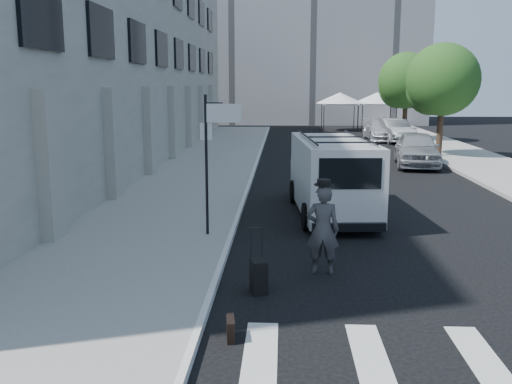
# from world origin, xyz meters

# --- Properties ---
(ground) EXTENTS (120.00, 120.00, 0.00)m
(ground) POSITION_xyz_m (0.00, 0.00, 0.00)
(ground) COLOR black
(ground) RESTS_ON ground
(sidewalk_left) EXTENTS (4.50, 48.00, 0.15)m
(sidewalk_left) POSITION_xyz_m (-4.25, 16.00, 0.07)
(sidewalk_left) COLOR gray
(sidewalk_left) RESTS_ON ground
(sidewalk_right) EXTENTS (4.00, 56.00, 0.15)m
(sidewalk_right) POSITION_xyz_m (9.00, 20.00, 0.07)
(sidewalk_right) COLOR gray
(sidewalk_right) RESTS_ON ground
(building_left) EXTENTS (10.00, 44.00, 12.00)m
(building_left) POSITION_xyz_m (-11.50, 18.00, 6.00)
(building_left) COLOR gray
(building_left) RESTS_ON ground
(sign_pole) EXTENTS (1.03, 0.07, 3.50)m
(sign_pole) POSITION_xyz_m (-2.36, 3.20, 2.65)
(sign_pole) COLOR black
(sign_pole) RESTS_ON sidewalk_left
(tree_near) EXTENTS (3.80, 3.83, 6.03)m
(tree_near) POSITION_xyz_m (7.50, 20.15, 3.97)
(tree_near) COLOR black
(tree_near) RESTS_ON ground
(tree_far) EXTENTS (3.80, 3.83, 6.03)m
(tree_far) POSITION_xyz_m (7.50, 29.15, 3.97)
(tree_far) COLOR black
(tree_far) RESTS_ON ground
(tent_left) EXTENTS (4.00, 4.00, 3.20)m
(tent_left) POSITION_xyz_m (4.00, 38.00, 2.71)
(tent_left) COLOR black
(tent_left) RESTS_ON ground
(tent_right) EXTENTS (4.00, 4.00, 3.20)m
(tent_right) POSITION_xyz_m (7.20, 38.50, 2.71)
(tent_right) COLOR black
(tent_right) RESTS_ON ground
(businessman) EXTENTS (0.72, 0.50, 1.88)m
(businessman) POSITION_xyz_m (0.14, 0.71, 0.94)
(businessman) COLOR #3E3E40
(businessman) RESTS_ON ground
(briefcase) EXTENTS (0.18, 0.45, 0.34)m
(briefcase) POSITION_xyz_m (-1.48, -2.51, 0.17)
(briefcase) COLOR black
(briefcase) RESTS_ON ground
(suitcase) EXTENTS (0.38, 0.49, 1.22)m
(suitcase) POSITION_xyz_m (-1.14, -0.45, 0.32)
(suitcase) COLOR black
(suitcase) RESTS_ON ground
(cargo_van) EXTENTS (2.51, 6.19, 2.28)m
(cargo_van) POSITION_xyz_m (0.76, 6.35, 1.18)
(cargo_van) COLOR silver
(cargo_van) RESTS_ON ground
(parked_car_a) EXTENTS (2.64, 5.14, 1.67)m
(parked_car_a) POSITION_xyz_m (5.71, 16.80, 0.84)
(parked_car_a) COLOR #96979D
(parked_car_a) RESTS_ON ground
(parked_car_b) EXTENTS (2.27, 4.95, 1.57)m
(parked_car_b) POSITION_xyz_m (6.80, 28.41, 0.79)
(parked_car_b) COLOR #525559
(parked_car_b) RESTS_ON ground
(parked_car_c) EXTENTS (2.22, 5.25, 1.51)m
(parked_car_c) POSITION_xyz_m (6.16, 29.63, 0.76)
(parked_car_c) COLOR #B4B6BD
(parked_car_c) RESTS_ON ground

